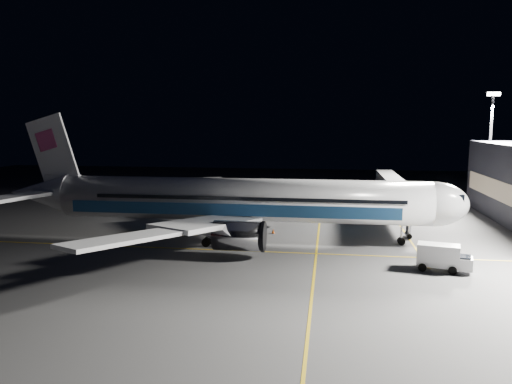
{
  "coord_description": "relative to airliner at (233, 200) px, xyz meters",
  "views": [
    {
      "loc": [
        11.29,
        -63.56,
        15.44
      ],
      "look_at": [
        1.57,
        2.41,
        6.0
      ],
      "focal_mm": 35.0,
      "sensor_mm": 36.0,
      "label": 1
    }
  ],
  "objects": [
    {
      "name": "airliner",
      "position": [
        0.0,
        0.0,
        0.0
      ],
      "size": [
        61.48,
        54.22,
        16.64
      ],
      "color": "silver",
      "rests_on": "ground"
    },
    {
      "name": "safety_cone_c",
      "position": [
        4.83,
        4.0,
        -4.84
      ],
      "size": [
        0.44,
        0.44,
        0.66
      ],
      "primitive_type": "cone",
      "color": "#FF580A",
      "rests_on": "ground"
    },
    {
      "name": "guide_line_main",
      "position": [
        11.08,
        0.0,
        -5.16
      ],
      "size": [
        0.25,
        80.0,
        0.01
      ],
      "primitive_type": "cube",
      "color": "gold",
      "rests_on": "ground"
    },
    {
      "name": "safety_cone_a",
      "position": [
        -6.61,
        8.67,
        -4.88
      ],
      "size": [
        0.37,
        0.37,
        0.56
      ],
      "primitive_type": "cone",
      "color": "#FF580A",
      "rests_on": "ground"
    },
    {
      "name": "floodlight_mast_north",
      "position": [
        41.08,
        31.99,
        7.21
      ],
      "size": [
        2.4,
        0.68,
        20.7
      ],
      "color": "#59595E",
      "rests_on": "ground"
    },
    {
      "name": "guide_line_cross",
      "position": [
        1.08,
        -6.0,
        -5.16
      ],
      "size": [
        70.0,
        0.25,
        0.01
      ],
      "primitive_type": "cube",
      "color": "gold",
      "rests_on": "ground"
    },
    {
      "name": "service_truck",
      "position": [
        24.33,
        -10.86,
        -3.68
      ],
      "size": [
        5.77,
        3.36,
        2.78
      ],
      "rotation": [
        0.0,
        0.0,
        -0.23
      ],
      "color": "white",
      "rests_on": "ground"
    },
    {
      "name": "safety_cone_b",
      "position": [
        -1.24,
        8.69,
        -4.86
      ],
      "size": [
        0.41,
        0.41,
        0.61
      ],
      "primitive_type": "cone",
      "color": "#FF580A",
      "rests_on": "ground"
    },
    {
      "name": "jet_bridge",
      "position": [
        23.08,
        18.06,
        -0.58
      ],
      "size": [
        3.6,
        34.4,
        6.3
      ],
      "color": "#B2B2B7",
      "rests_on": "ground"
    },
    {
      "name": "baggage_tug",
      "position": [
        -8.27,
        14.84,
        -4.31
      ],
      "size": [
        2.82,
        2.4,
        1.84
      ],
      "rotation": [
        0.0,
        0.0,
        0.16
      ],
      "color": "black",
      "rests_on": "ground"
    },
    {
      "name": "ground",
      "position": [
        1.08,
        0.0,
        -5.16
      ],
      "size": [
        200.0,
        200.0,
        0.0
      ],
      "primitive_type": "plane",
      "color": "#4C4C4F",
      "rests_on": "ground"
    },
    {
      "name": "guide_line_side",
      "position": [
        23.08,
        10.0,
        -5.16
      ],
      "size": [
        0.25,
        40.0,
        0.01
      ],
      "primitive_type": "cube",
      "color": "gold",
      "rests_on": "ground"
    }
  ]
}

